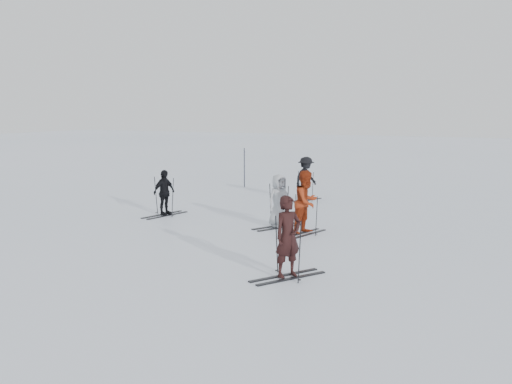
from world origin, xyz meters
TOP-DOWN VIEW (x-y plane):
  - ground at (0.00, 0.00)m, footprint 120.00×120.00m
  - skier_near_dark at (3.15, -4.00)m, footprint 0.69×0.77m
  - skier_red at (1.99, 0.22)m, footprint 0.90×1.04m
  - skier_grey at (0.90, 0.74)m, footprint 0.82×0.93m
  - skier_uphill_left at (-3.38, 0.85)m, footprint 0.56×0.96m
  - skier_uphill_far at (-0.18, 5.94)m, footprint 0.98×1.25m
  - skis_near_dark at (3.15, -4.00)m, footprint 2.09×1.80m
  - skis_red at (1.99, 0.22)m, footprint 1.78×1.25m
  - skis_grey at (0.90, 0.74)m, footprint 2.11×1.76m
  - skis_uphill_left at (-3.38, 0.85)m, footprint 2.03×1.37m
  - skis_uphill_far at (-0.18, 5.94)m, footprint 1.83×1.38m
  - piste_marker at (-4.10, 8.33)m, footprint 0.05×0.05m

SIDE VIEW (x-z plane):
  - ground at x=0.00m, z-range 0.00..0.00m
  - skis_red at x=1.99m, z-range 0.00..1.18m
  - skis_uphill_far at x=-0.18m, z-range 0.00..1.19m
  - skis_near_dark at x=3.15m, z-range 0.00..1.35m
  - skis_uphill_left at x=-3.38m, z-range 0.00..1.35m
  - skis_grey at x=0.90m, z-range 0.00..1.36m
  - skier_uphill_left at x=-3.38m, z-range 0.00..1.53m
  - skier_grey at x=0.90m, z-range 0.00..1.60m
  - skier_uphill_far at x=-0.18m, z-range 0.00..1.70m
  - skier_near_dark at x=3.15m, z-range 0.00..1.76m
  - piste_marker at x=-4.10m, z-range 0.00..1.80m
  - skier_red at x=1.99m, z-range 0.00..1.83m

